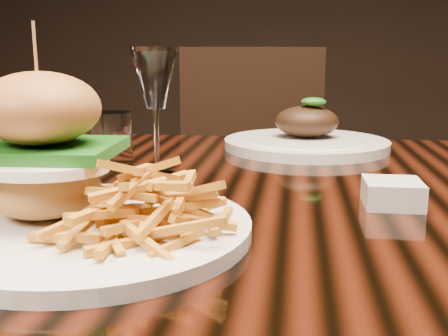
# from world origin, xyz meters

# --- Properties ---
(dining_table) EXTENTS (1.60, 0.90, 0.75)m
(dining_table) POSITION_xyz_m (0.00, 0.00, 0.67)
(dining_table) COLOR black
(dining_table) RESTS_ON ground
(burger_plate) EXTENTS (0.31, 0.31, 0.21)m
(burger_plate) POSITION_xyz_m (-0.19, -0.21, 0.80)
(burger_plate) COLOR silver
(burger_plate) RESTS_ON dining_table
(ramekin) EXTENTS (0.08, 0.08, 0.03)m
(ramekin) POSITION_xyz_m (0.12, -0.06, 0.77)
(ramekin) COLOR silver
(ramekin) RESTS_ON dining_table
(wine_glass) EXTENTS (0.07, 0.07, 0.19)m
(wine_glass) POSITION_xyz_m (-0.19, 0.04, 0.89)
(wine_glass) COLOR white
(wine_glass) RESTS_ON dining_table
(water_tumbler) EXTENTS (0.06, 0.06, 0.09)m
(water_tumbler) POSITION_xyz_m (-0.28, 0.10, 0.79)
(water_tumbler) COLOR white
(water_tumbler) RESTS_ON dining_table
(far_dish) EXTENTS (0.31, 0.31, 0.10)m
(far_dish) POSITION_xyz_m (0.03, 0.31, 0.77)
(far_dish) COLOR silver
(far_dish) RESTS_ON dining_table
(chair_far) EXTENTS (0.54, 0.54, 0.95)m
(chair_far) POSITION_xyz_m (-0.11, 0.89, 0.54)
(chair_far) COLOR black
(chair_far) RESTS_ON ground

